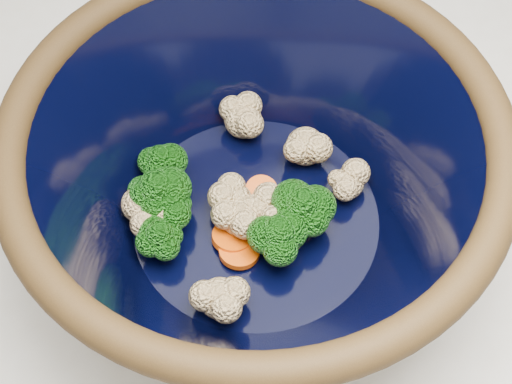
# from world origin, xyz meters

# --- Properties ---
(mixing_bowl) EXTENTS (0.42, 0.42, 0.16)m
(mixing_bowl) POSITION_xyz_m (-0.08, 0.07, 0.99)
(mixing_bowl) COLOR black
(mixing_bowl) RESTS_ON counter
(vegetable_pile) EXTENTS (0.19, 0.17, 0.06)m
(vegetable_pile) POSITION_xyz_m (-0.10, 0.08, 0.96)
(vegetable_pile) COLOR #608442
(vegetable_pile) RESTS_ON mixing_bowl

